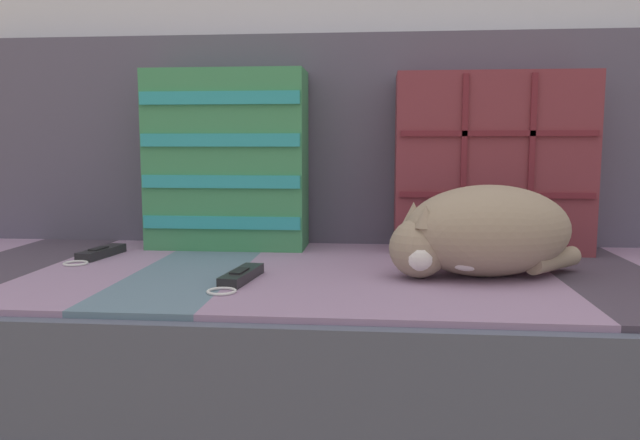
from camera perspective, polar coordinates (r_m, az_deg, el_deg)
couch at (r=1.29m, az=2.24°, el=-12.47°), size 2.07×0.83×0.38m
sofa_backrest at (r=1.56m, az=3.00°, el=7.29°), size 2.03×0.14×0.50m
throw_pillow_quilted at (r=1.44m, az=15.43°, el=5.01°), size 0.42×0.14×0.39m
throw_pillow_striped at (r=1.46m, az=-8.48°, el=5.44°), size 0.36×0.14×0.41m
sleeping_cat at (r=1.17m, az=14.46°, el=-1.18°), size 0.36×0.29×0.17m
game_remote_near at (r=1.11m, az=-7.32°, el=-5.15°), size 0.07×0.20×0.02m
game_remote_far at (r=1.41m, az=-19.51°, el=-2.88°), size 0.07×0.19×0.02m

